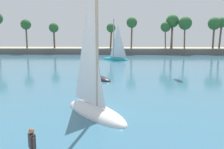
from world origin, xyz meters
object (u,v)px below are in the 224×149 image
Objects in this scene: sailboat_mid_bay at (94,101)px; sailboat_toward_headland at (95,73)px; sailboat_near_shore at (115,56)px; person_at_waterline at (32,147)px.

sailboat_mid_bay reaches higher than sailboat_toward_headland.
sailboat_toward_headland is at bearing 96.59° from sailboat_mid_bay.
sailboat_near_shore is 24.99m from sailboat_toward_headland.
sailboat_near_shore is 1.27× the size of sailboat_toward_headland.
sailboat_near_shore is 1.11× the size of sailboat_mid_bay.
person_at_waterline is 0.18× the size of sailboat_mid_bay.
person_at_waterline is at bearing -90.28° from sailboat_toward_headland.
person_at_waterline is 19.46m from sailboat_toward_headland.
sailboat_mid_bay is 13.00m from sailboat_toward_headland.
sailboat_mid_bay is 1.15× the size of sailboat_toward_headland.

